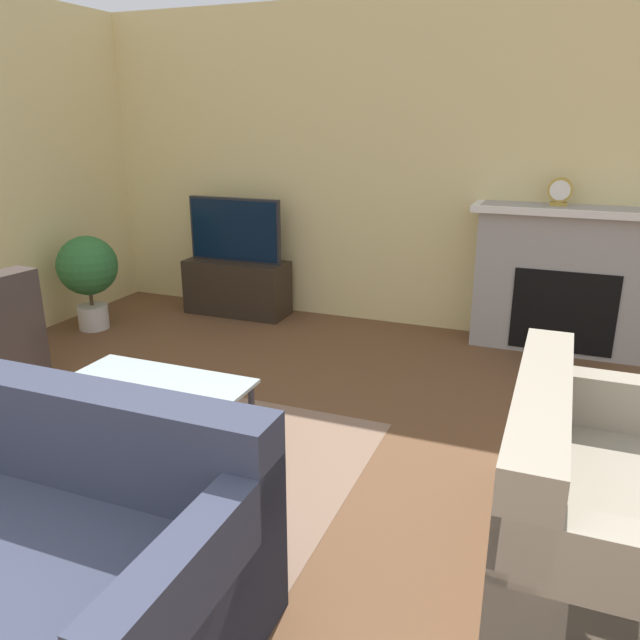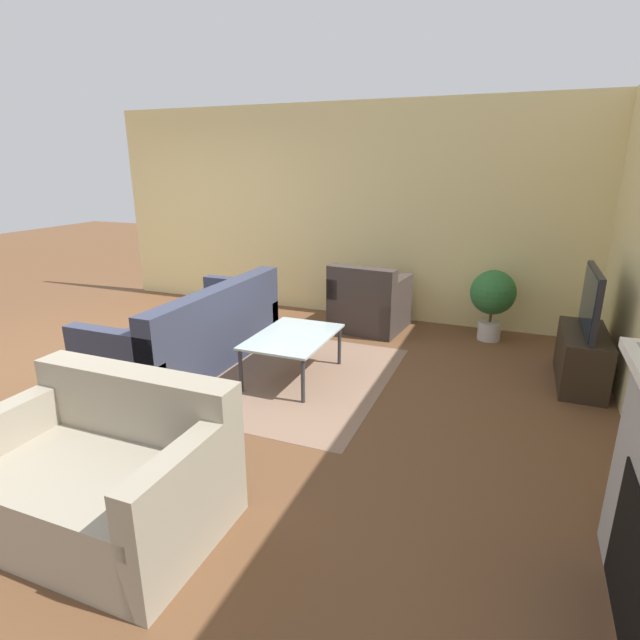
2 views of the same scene
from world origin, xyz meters
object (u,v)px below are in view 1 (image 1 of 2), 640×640
object	(u,v)px
tv	(235,230)
potted_plant	(88,271)
couch_loveseat	(610,522)
coffee_table	(145,396)
mantel_clock	(560,191)

from	to	relation	value
tv	potted_plant	bearing A→B (deg)	-138.12
tv	couch_loveseat	size ratio (longest dim) A/B	0.68
couch_loveseat	potted_plant	distance (m)	4.44
coffee_table	couch_loveseat	bearing A→B (deg)	-3.20
potted_plant	coffee_table	bearing A→B (deg)	-42.62
potted_plant	mantel_clock	size ratio (longest dim) A/B	3.90
tv	mantel_clock	xyz separation A→B (m)	(2.73, 0.10, 0.45)
couch_loveseat	potted_plant	size ratio (longest dim) A/B	1.63
couch_loveseat	mantel_clock	size ratio (longest dim) A/B	6.35
tv	coffee_table	bearing A→B (deg)	-71.38
tv	couch_loveseat	world-z (taller)	tv
mantel_clock	tv	bearing A→B (deg)	-177.90
potted_plant	tv	bearing A→B (deg)	41.88
tv	coffee_table	distance (m)	2.70
tv	potted_plant	world-z (taller)	tv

